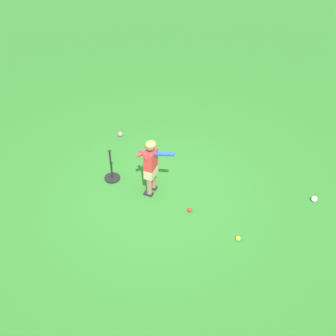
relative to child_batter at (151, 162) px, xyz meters
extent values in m
plane|color=#2D7528|center=(0.12, 0.07, -0.65)|extent=(40.00, 40.00, 0.00)
cube|color=#232328|center=(0.05, -0.08, -0.63)|extent=(0.17, 0.17, 0.05)
cylinder|color=#996B4C|center=(0.06, -0.06, -0.44)|extent=(0.09, 0.09, 0.34)
cube|color=#232328|center=(-0.08, 0.04, -0.63)|extent=(0.17, 0.17, 0.05)
cylinder|color=#996B4C|center=(-0.06, 0.05, -0.44)|extent=(0.09, 0.09, 0.34)
cube|color=#C6B284|center=(0.00, 0.00, -0.19)|extent=(0.30, 0.29, 0.16)
cube|color=red|center=(0.00, 0.00, 0.06)|extent=(0.29, 0.28, 0.34)
sphere|color=#996B4C|center=(0.00, 0.00, 0.34)|extent=(0.17, 0.17, 0.17)
ellipsoid|color=tan|center=(0.01, 0.00, 0.37)|extent=(0.24, 0.24, 0.11)
sphere|color=blue|center=(-0.09, -0.11, 0.15)|extent=(0.04, 0.04, 0.04)
cylinder|color=black|center=(-0.04, -0.03, 0.16)|extent=(0.10, 0.13, 0.05)
cylinder|color=blue|center=(0.08, 0.17, 0.20)|extent=(0.24, 0.33, 0.11)
sphere|color=blue|center=(0.17, 0.31, 0.22)|extent=(0.07, 0.07, 0.07)
cylinder|color=red|center=(-0.04, -0.11, 0.16)|extent=(0.31, 0.09, 0.14)
cylinder|color=red|center=(-0.09, -0.06, 0.16)|extent=(0.08, 0.31, 0.14)
sphere|color=red|center=(0.65, 0.44, -0.61)|extent=(0.08, 0.08, 0.08)
sphere|color=yellow|center=(1.47, 0.91, -0.61)|extent=(0.07, 0.07, 0.07)
sphere|color=white|center=(1.13, 2.49, -0.60)|extent=(0.10, 0.10, 0.10)
sphere|color=pink|center=(-1.77, -0.09, -0.60)|extent=(0.09, 0.09, 0.09)
cylinder|color=black|center=(-0.56, -0.56, -0.64)|extent=(0.28, 0.28, 0.03)
cylinder|color=black|center=(-0.56, -0.56, -0.35)|extent=(0.03, 0.03, 0.55)
cone|color=black|center=(-0.56, -0.56, -0.05)|extent=(0.07, 0.07, 0.04)
camera|label=1|loc=(5.29, -1.59, 4.50)|focal=46.83mm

